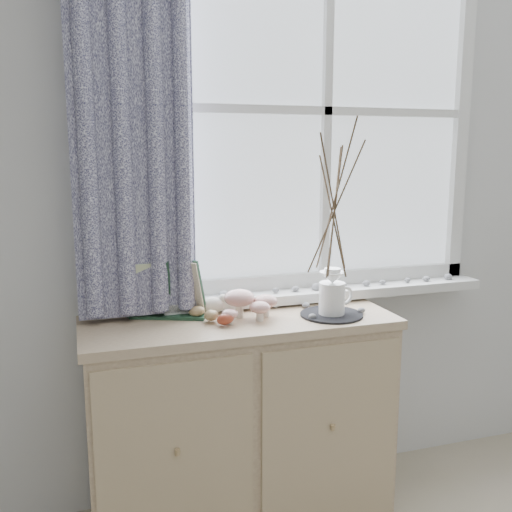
# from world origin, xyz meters

# --- Properties ---
(sideboard) EXTENTS (1.20, 0.45, 0.85)m
(sideboard) POSITION_xyz_m (-0.15, 1.75, 0.43)
(sideboard) COLOR #CFB691
(sideboard) RESTS_ON ground
(botanical_book) EXTENTS (0.36, 0.25, 0.23)m
(botanical_book) POSITION_xyz_m (-0.41, 1.83, 0.97)
(botanical_book) COLOR #1C3B27
(botanical_book) RESTS_ON sideboard
(toadstool_cluster) EXTENTS (0.24, 0.17, 0.11)m
(toadstool_cluster) POSITION_xyz_m (-0.12, 1.75, 0.91)
(toadstool_cluster) COLOR white
(toadstool_cluster) RESTS_ON sideboard
(wooden_eggs) EXTENTS (0.13, 0.17, 0.07)m
(wooden_eggs) POSITION_xyz_m (-0.27, 1.74, 0.88)
(wooden_eggs) COLOR tan
(wooden_eggs) RESTS_ON sideboard
(songbird_figurine) EXTENTS (0.14, 0.07, 0.07)m
(songbird_figurine) POSITION_xyz_m (-0.24, 1.85, 0.89)
(songbird_figurine) COLOR white
(songbird_figurine) RESTS_ON sideboard
(crocheted_doily) EXTENTS (0.25, 0.25, 0.01)m
(crocheted_doily) POSITION_xyz_m (0.20, 1.68, 0.85)
(crocheted_doily) COLOR black
(crocheted_doily) RESTS_ON sideboard
(twig_pitcher) EXTENTS (0.33, 0.33, 0.77)m
(twig_pitcher) POSITION_xyz_m (0.20, 1.68, 1.29)
(twig_pitcher) COLOR white
(twig_pitcher) RESTS_ON crocheted_doily
(sideboard_pebbles) EXTENTS (0.33, 0.23, 0.02)m
(sideboard_pebbles) POSITION_xyz_m (0.15, 1.75, 0.86)
(sideboard_pebbles) COLOR gray
(sideboard_pebbles) RESTS_ON sideboard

